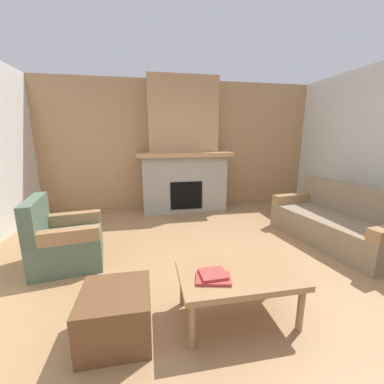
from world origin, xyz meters
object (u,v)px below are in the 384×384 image
(armchair, at_px, (64,241))
(ottoman, at_px, (116,314))
(fireplace, at_px, (183,155))
(couch, at_px, (337,223))
(coffee_table, at_px, (238,278))

(armchair, bearing_deg, ottoman, -59.71)
(fireplace, bearing_deg, couch, -46.99)
(couch, distance_m, ottoman, 3.26)
(couch, xyz_separation_m, armchair, (-3.76, 0.05, 0.01))
(fireplace, xyz_separation_m, armchair, (-1.79, -2.07, -0.87))
(fireplace, height_order, armchair, fireplace)
(couch, bearing_deg, ottoman, -157.53)
(fireplace, bearing_deg, armchair, -130.81)
(fireplace, distance_m, ottoman, 3.65)
(fireplace, bearing_deg, coffee_table, -90.59)
(couch, bearing_deg, coffee_table, -149.03)
(fireplace, xyz_separation_m, couch, (1.98, -2.12, -0.88))
(fireplace, distance_m, armchair, 2.87)
(fireplace, xyz_separation_m, coffee_table, (-0.03, -3.32, -0.79))
(couch, bearing_deg, armchair, 179.28)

